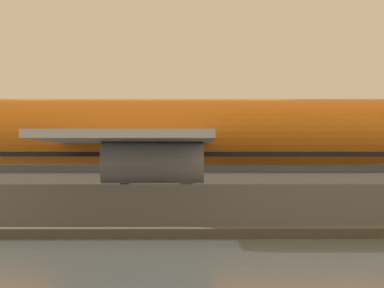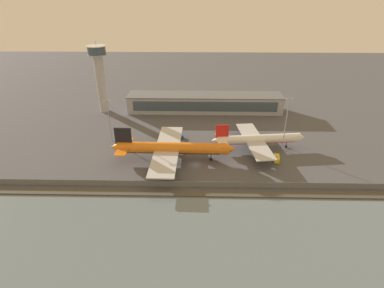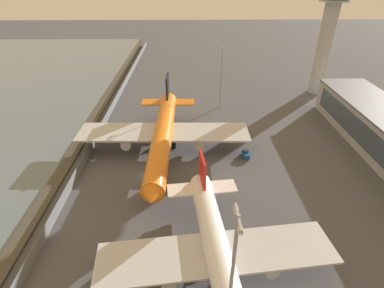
{
  "view_description": "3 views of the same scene",
  "coord_description": "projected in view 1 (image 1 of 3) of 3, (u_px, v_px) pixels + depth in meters",
  "views": [
    {
      "loc": [
        -9.64,
        -76.79,
        3.89
      ],
      "look_at": [
        -8.26,
        1.82,
        4.98
      ],
      "focal_mm": 105.0,
      "sensor_mm": 36.0,
      "label": 1
    },
    {
      "loc": [
        0.74,
        -106.64,
        64.93
      ],
      "look_at": [
        -1.76,
        7.63,
        5.67
      ],
      "focal_mm": 28.0,
      "sensor_mm": 36.0,
      "label": 2
    },
    {
      "loc": [
        57.21,
        9.82,
        42.26
      ],
      "look_at": [
        -6.54,
        10.87,
        4.84
      ],
      "focal_mm": 28.0,
      "sensor_mm": 36.0,
      "label": 3
    }
  ],
  "objects": [
    {
      "name": "ground_plane",
      "position": [
        313.0,
        216.0,
        76.88
      ],
      "size": [
        500.0,
        500.0,
        0.0
      ],
      "primitive_type": "plane",
      "color": "#4C4C51"
    },
    {
      "name": "baggage_tug",
      "position": [
        191.0,
        194.0,
        101.61
      ],
      "size": [
        3.21,
        1.63,
        1.8
      ],
      "color": "#19519E",
      "rests_on": "ground"
    },
    {
      "name": "perimeter_fence",
      "position": [
        350.0,
        208.0,
        60.9
      ],
      "size": [
        280.0,
        0.1,
        2.55
      ],
      "color": "slate",
      "rests_on": "ground"
    },
    {
      "name": "cargo_jet_orange",
      "position": [
        159.0,
        135.0,
        80.28
      ],
      "size": [
        52.11,
        44.62,
        14.78
      ],
      "color": "orange",
      "rests_on": "ground"
    },
    {
      "name": "terminal_building",
      "position": [
        287.0,
        150.0,
        139.18
      ],
      "size": [
        90.48,
        14.98,
        10.13
      ],
      "color": "#9EA3AD",
      "rests_on": "ground"
    },
    {
      "name": "shoreline_seawall",
      "position": [
        364.0,
        232.0,
        56.39
      ],
      "size": [
        320.0,
        3.0,
        0.5
      ],
      "color": "#474238",
      "rests_on": "ground"
    }
  ]
}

